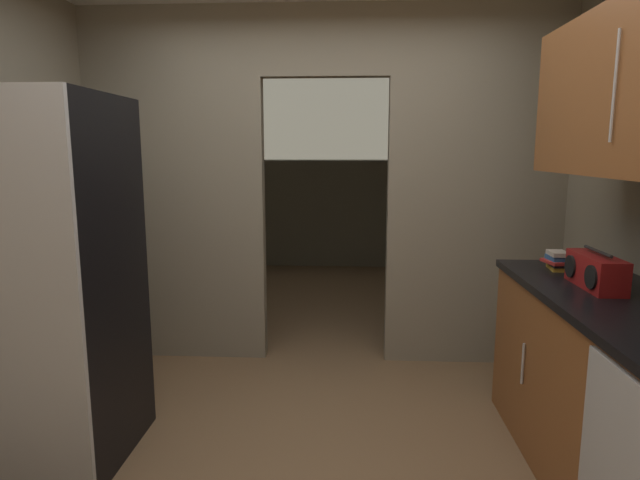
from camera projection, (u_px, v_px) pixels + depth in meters
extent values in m
cube|color=gray|center=(177.00, 189.00, 4.02)|extent=(1.31, 0.12, 2.60)
cube|color=gray|center=(475.00, 190.00, 3.90)|extent=(1.27, 0.12, 2.60)
cube|color=gray|center=(325.00, 41.00, 3.79)|extent=(0.92, 0.12, 0.50)
cube|color=gray|center=(335.00, 172.00, 7.24)|extent=(3.50, 0.10, 2.60)
cube|color=gray|center=(171.00, 177.00, 5.69)|extent=(0.10, 3.33, 2.60)
cube|color=gray|center=(495.00, 178.00, 5.51)|extent=(0.10, 3.33, 2.60)
cube|color=black|center=(49.00, 282.00, 2.70)|extent=(0.73, 0.75, 1.86)
cube|color=#B7BABC|center=(0.00, 304.00, 2.32)|extent=(0.73, 0.03, 1.86)
cube|color=brown|center=(628.00, 415.00, 2.34)|extent=(0.61, 2.04, 0.89)
cube|color=black|center=(639.00, 313.00, 2.26)|extent=(0.65, 2.04, 0.04)
cylinder|color=#B7BABC|center=(603.00, 462.00, 1.91)|extent=(0.01, 0.01, 0.22)
cylinder|color=#B7BABC|center=(523.00, 364.00, 2.79)|extent=(0.01, 0.01, 0.22)
cylinder|color=#B7BABC|center=(615.00, 86.00, 2.12)|extent=(0.01, 0.01, 0.44)
cube|color=maroon|center=(596.00, 272.00, 2.59)|extent=(0.14, 0.39, 0.16)
cylinder|color=#262626|center=(598.00, 251.00, 2.58)|extent=(0.02, 0.28, 0.02)
cylinder|color=black|center=(591.00, 277.00, 2.48)|extent=(0.01, 0.11, 0.11)
cylinder|color=black|center=(570.00, 266.00, 2.71)|extent=(0.01, 0.11, 0.11)
cube|color=gold|center=(558.00, 268.00, 3.00)|extent=(0.11, 0.16, 0.02)
cube|color=black|center=(559.00, 265.00, 2.98)|extent=(0.10, 0.13, 0.02)
cube|color=red|center=(558.00, 262.00, 2.99)|extent=(0.15, 0.17, 0.02)
cube|color=#2D609E|center=(559.00, 258.00, 2.99)|extent=(0.12, 0.13, 0.03)
cube|color=beige|center=(558.00, 253.00, 2.98)|extent=(0.09, 0.13, 0.02)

